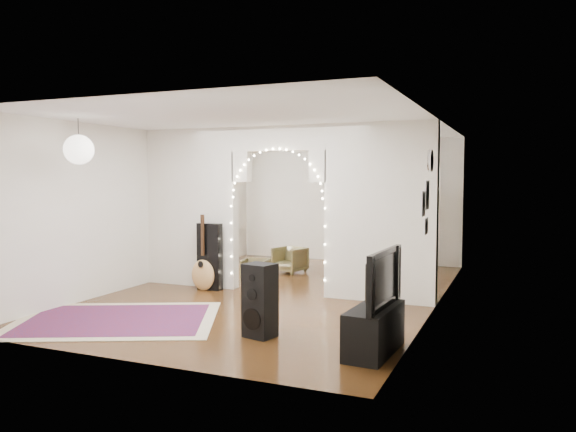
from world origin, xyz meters
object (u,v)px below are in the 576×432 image
at_px(media_console, 374,330).
at_px(bookcase, 385,228).
at_px(dining_chair_right, 290,260).
at_px(floor_speaker, 260,301).
at_px(dining_table, 371,239).
at_px(acoustic_guitar, 203,263).
at_px(dining_chair_left, 256,270).

bearing_deg(media_console, bookcase, 105.58).
relative_size(bookcase, dining_chair_right, 2.88).
xyz_separation_m(floor_speaker, dining_chair_right, (-1.37, 4.25, -0.18)).
relative_size(floor_speaker, media_console, 0.87).
bearing_deg(dining_table, bookcase, 95.21).
distance_m(acoustic_guitar, floor_speaker, 2.92).
bearing_deg(acoustic_guitar, dining_chair_right, 90.14).
height_order(floor_speaker, dining_chair_right, floor_speaker).
distance_m(media_console, dining_table, 5.01).
bearing_deg(media_console, acoustic_guitar, 151.49).
bearing_deg(acoustic_guitar, bookcase, 77.90).
distance_m(acoustic_guitar, bookcase, 4.44).
bearing_deg(dining_table, media_console, -69.96).
bearing_deg(bookcase, dining_table, -66.17).
bearing_deg(dining_table, dining_chair_left, -130.48).
distance_m(acoustic_guitar, dining_chair_right, 2.27).
xyz_separation_m(acoustic_guitar, bookcase, (2.17, 3.86, 0.33)).
distance_m(media_console, dining_chair_right, 5.14).
height_order(media_console, dining_table, dining_table).
relative_size(media_console, bookcase, 0.63).
bearing_deg(dining_chair_right, dining_table, 34.01).
xyz_separation_m(floor_speaker, media_console, (1.39, -0.08, -0.18)).
bearing_deg(dining_chair_left, media_console, -56.30).
height_order(floor_speaker, dining_table, floor_speaker).
distance_m(acoustic_guitar, media_console, 4.06).
xyz_separation_m(media_console, bookcase, (-1.26, 6.02, 0.55)).
height_order(dining_chair_left, dining_chair_right, dining_chair_right).
bearing_deg(bookcase, acoustic_guitar, -95.42).
height_order(acoustic_guitar, bookcase, bookcase).
distance_m(acoustic_guitar, dining_chair_left, 1.15).
height_order(floor_speaker, media_console, floor_speaker).
xyz_separation_m(media_console, dining_table, (-1.27, 4.83, 0.43)).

